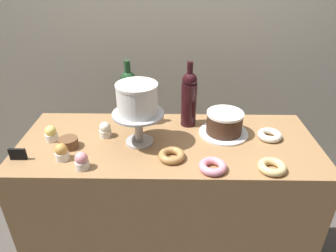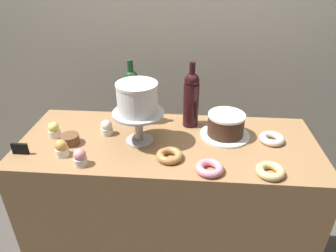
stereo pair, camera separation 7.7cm
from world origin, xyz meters
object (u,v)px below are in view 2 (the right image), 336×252
cupcake_vanilla (107,128)px  cookie_stack (70,139)px  price_sign_chalkboard (20,149)px  donut_sugar (272,139)px  cake_stand_pedestal (139,122)px  donut_pink (209,168)px  white_layer_cake (137,98)px  wine_bottle_green (132,96)px  cupcake_caramel (62,148)px  donut_maple (169,156)px  cupcake_strawberry (80,158)px  chocolate_round_cake (226,124)px  wine_bottle_dark_red (191,99)px  cupcake_lemon (54,130)px  donut_glazed (270,171)px

cupcake_vanilla → cookie_stack: bearing=-146.8°
price_sign_chalkboard → donut_sugar: bearing=9.7°
cake_stand_pedestal → donut_sugar: bearing=4.5°
cookie_stack → donut_pink: bearing=-14.0°
cake_stand_pedestal → donut_sugar: cake_stand_pedestal is taller
white_layer_cake → wine_bottle_green: wine_bottle_green is taller
cupcake_caramel → donut_sugar: 0.93m
cupcake_caramel → donut_pink: size_ratio=0.66×
donut_maple → cupcake_strawberry: bearing=-168.7°
price_sign_chalkboard → donut_maple: bearing=1.5°
chocolate_round_cake → wine_bottle_dark_red: wine_bottle_dark_red is taller
chocolate_round_cake → donut_sugar: 0.22m
wine_bottle_green → wine_bottle_dark_red: same height
cupcake_caramel → cookie_stack: 0.09m
cupcake_caramel → donut_maple: bearing=1.4°
donut_maple → price_sign_chalkboard: price_sign_chalkboard is taller
cake_stand_pedestal → price_sign_chalkboard: bearing=-164.1°
wine_bottle_green → cupcake_caramel: 0.42m
cupcake_lemon → white_layer_cake: bearing=-2.1°
white_layer_cake → cupcake_strawberry: (-0.21, -0.20, -0.18)m
wine_bottle_dark_red → cookie_stack: bearing=-157.9°
white_layer_cake → wine_bottle_dark_red: (0.23, 0.18, -0.08)m
wine_bottle_dark_red → cupcake_strawberry: wine_bottle_dark_red is taller
chocolate_round_cake → donut_pink: (-0.08, -0.28, -0.05)m
chocolate_round_cake → cupcake_vanilla: 0.56m
wine_bottle_green → donut_sugar: (0.67, -0.14, -0.13)m
wine_bottle_green → wine_bottle_dark_red: 0.29m
cupcake_vanilla → chocolate_round_cake: bearing=3.2°
cupcake_strawberry → cupcake_lemon: (-0.20, 0.21, 0.00)m
donut_sugar → price_sign_chalkboard: bearing=-170.3°
wine_bottle_green → price_sign_chalkboard: bearing=-142.7°
cake_stand_pedestal → cupcake_strawberry: (-0.21, -0.20, -0.07)m
wine_bottle_dark_red → cupcake_lemon: (-0.63, -0.16, -0.11)m
donut_glazed → cake_stand_pedestal: bearing=160.2°
donut_glazed → donut_sugar: size_ratio=1.00×
price_sign_chalkboard → chocolate_round_cake: bearing=14.2°
cake_stand_pedestal → donut_glazed: (0.55, -0.20, -0.09)m
white_layer_cake → cupcake_lemon: 0.45m
chocolate_round_cake → cupcake_caramel: size_ratio=2.30×
donut_glazed → donut_sugar: same height
donut_pink → donut_sugar: 0.38m
wine_bottle_dark_red → cake_stand_pedestal: bearing=-142.2°
white_layer_cake → cupcake_caramel: size_ratio=2.40×
wine_bottle_green → cupcake_vanilla: size_ratio=4.38×
cupcake_lemon → donut_glazed: (0.95, -0.21, -0.02)m
wine_bottle_green → donut_maple: 0.40m
chocolate_round_cake → wine_bottle_dark_red: (-0.17, 0.09, 0.08)m
wine_bottle_green → donut_glazed: 0.73m
price_sign_chalkboard → cupcake_vanilla: bearing=30.5°
chocolate_round_cake → donut_pink: bearing=-106.4°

